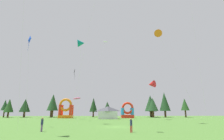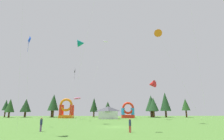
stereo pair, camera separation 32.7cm
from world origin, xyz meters
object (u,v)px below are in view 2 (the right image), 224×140
(kite_pink_parafoil, at_px, (77,98))
(kite_white_parafoil, at_px, (106,42))
(kite_red_delta, at_px, (152,84))
(kite_blue_diamond, at_px, (28,40))
(person_midfield, at_px, (130,124))
(kite_teal_delta, at_px, (81,43))
(inflatable_red_slide, at_px, (66,111))
(festival_tent, at_px, (108,113))
(kite_orange_delta, at_px, (158,34))
(inflatable_orange_dome, at_px, (128,112))
(person_left_edge, at_px, (41,123))
(kite_black_diamond, at_px, (75,72))

(kite_pink_parafoil, distance_m, kite_white_parafoil, 22.57)
(kite_red_delta, distance_m, kite_blue_diamond, 38.40)
(kite_blue_diamond, xyz_separation_m, person_midfield, (18.80, -9.43, -15.47))
(kite_teal_delta, relative_size, kite_pink_parafoil, 2.73)
(inflatable_red_slide, bearing_deg, person_midfield, -67.63)
(kite_teal_delta, relative_size, festival_tent, 3.11)
(kite_orange_delta, bearing_deg, festival_tent, 121.62)
(inflatable_red_slide, bearing_deg, kite_pink_parafoil, -59.21)
(kite_red_delta, height_order, kite_blue_diamond, kite_blue_diamond)
(kite_white_parafoil, bearing_deg, festival_tent, 46.01)
(inflatable_red_slide, bearing_deg, kite_teal_delta, -72.73)
(person_midfield, relative_size, festival_tent, 0.28)
(kite_teal_delta, height_order, kite_red_delta, kite_teal_delta)
(kite_blue_diamond, bearing_deg, kite_red_delta, 36.09)
(kite_white_parafoil, distance_m, inflatable_orange_dome, 27.70)
(kite_teal_delta, relative_size, kite_blue_diamond, 1.14)
(kite_pink_parafoil, bearing_deg, festival_tent, 12.17)
(person_left_edge, bearing_deg, kite_orange_delta, 141.60)
(kite_black_diamond, distance_m, kite_red_delta, 24.92)
(festival_tent, bearing_deg, person_midfield, -86.49)
(kite_black_diamond, distance_m, festival_tent, 18.40)
(kite_pink_parafoil, height_order, inflatable_red_slide, kite_pink_parafoil)
(kite_black_diamond, xyz_separation_m, kite_orange_delta, (22.46, -10.48, 7.70))
(kite_orange_delta, relative_size, inflatable_orange_dome, 3.90)
(kite_black_diamond, height_order, festival_tent, kite_black_diamond)
(kite_black_diamond, distance_m, kite_orange_delta, 25.95)
(inflatable_red_slide, bearing_deg, festival_tent, -22.98)
(kite_orange_delta, bearing_deg, kite_blue_diamond, -166.06)
(inflatable_orange_dome, height_order, festival_tent, inflatable_orange_dome)
(kite_red_delta, distance_m, inflatable_orange_dome, 15.98)
(kite_blue_diamond, relative_size, inflatable_orange_dome, 2.93)
(kite_white_parafoil, distance_m, kite_orange_delta, 23.81)
(kite_black_diamond, bearing_deg, inflatable_red_slide, 108.57)
(kite_pink_parafoil, bearing_deg, inflatable_orange_dome, 26.23)
(kite_teal_delta, relative_size, kite_black_diamond, 1.33)
(kite_teal_delta, xyz_separation_m, inflatable_orange_dome, (14.61, 27.41, -16.53))
(kite_orange_delta, distance_m, person_left_edge, 33.83)
(kite_white_parafoil, height_order, inflatable_red_slide, kite_white_parafoil)
(kite_orange_delta, relative_size, person_left_edge, 12.23)
(kite_red_delta, bearing_deg, inflatable_orange_dome, 119.97)
(kite_pink_parafoil, distance_m, person_midfield, 37.05)
(kite_blue_diamond, bearing_deg, kite_pink_parafoil, 75.94)
(person_midfield, xyz_separation_m, inflatable_orange_dome, (5.35, 43.23, 1.00))
(kite_orange_delta, distance_m, inflatable_orange_dome, 33.48)
(kite_pink_parafoil, relative_size, kite_white_parafoil, 0.26)
(kite_black_diamond, distance_m, inflatable_red_slide, 20.49)
(kite_pink_parafoil, relative_size, inflatable_orange_dome, 1.22)
(kite_teal_delta, height_order, person_midfield, kite_teal_delta)
(kite_orange_delta, distance_m, kite_blue_diamond, 30.22)
(kite_orange_delta, bearing_deg, kite_black_diamond, 154.99)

